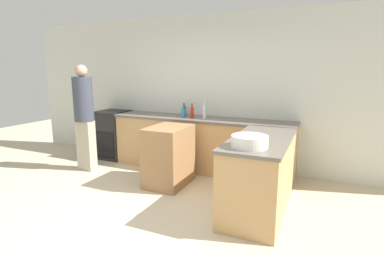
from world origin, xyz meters
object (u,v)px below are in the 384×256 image
(dish_soap_bottle, at_px, (183,113))
(hot_sauce_bottle, at_px, (192,112))
(mixing_bowl, at_px, (250,141))
(vinegar_bottle_clear, at_px, (204,112))
(olive_oil_bottle, at_px, (184,110))
(range_oven, at_px, (113,134))
(person_by_range, at_px, (84,114))
(island_table, at_px, (169,156))

(dish_soap_bottle, height_order, hot_sauce_bottle, hot_sauce_bottle)
(mixing_bowl, bearing_deg, vinegar_bottle_clear, 126.43)
(olive_oil_bottle, bearing_deg, range_oven, -173.43)
(dish_soap_bottle, relative_size, person_by_range, 0.10)
(mixing_bowl, bearing_deg, olive_oil_bottle, 132.51)
(vinegar_bottle_clear, xyz_separation_m, hot_sauce_bottle, (-0.24, 0.01, -0.02))
(olive_oil_bottle, distance_m, vinegar_bottle_clear, 0.56)
(hot_sauce_bottle, bearing_deg, vinegar_bottle_clear, -3.32)
(mixing_bowl, xyz_separation_m, dish_soap_bottle, (-1.57, 1.59, 0.01))
(vinegar_bottle_clear, bearing_deg, mixing_bowl, -53.57)
(mixing_bowl, height_order, hot_sauce_bottle, hot_sauce_bottle)
(olive_oil_bottle, distance_m, hot_sauce_bottle, 0.35)
(vinegar_bottle_clear, xyz_separation_m, person_by_range, (-1.93, -0.76, -0.05))
(olive_oil_bottle, bearing_deg, person_by_range, -144.76)
(range_oven, xyz_separation_m, island_table, (1.74, -0.86, -0.01))
(olive_oil_bottle, bearing_deg, vinegar_bottle_clear, -26.04)
(mixing_bowl, distance_m, olive_oil_bottle, 2.44)
(vinegar_bottle_clear, distance_m, person_by_range, 2.07)
(olive_oil_bottle, relative_size, dish_soap_bottle, 1.18)
(olive_oil_bottle, bearing_deg, hot_sauce_bottle, -41.05)
(dish_soap_bottle, bearing_deg, mixing_bowl, -45.51)
(olive_oil_bottle, xyz_separation_m, vinegar_bottle_clear, (0.50, -0.25, 0.04))
(range_oven, bearing_deg, olive_oil_bottle, 6.57)
(dish_soap_bottle, bearing_deg, olive_oil_bottle, 112.00)
(dish_soap_bottle, xyz_separation_m, hot_sauce_bottle, (0.18, -0.03, 0.03))
(island_table, distance_m, vinegar_bottle_clear, 1.02)
(mixing_bowl, relative_size, person_by_range, 0.22)
(range_oven, xyz_separation_m, olive_oil_bottle, (1.51, 0.17, 0.55))
(vinegar_bottle_clear, distance_m, dish_soap_bottle, 0.42)
(range_oven, xyz_separation_m, mixing_bowl, (3.15, -1.62, 0.52))
(island_table, relative_size, person_by_range, 0.50)
(dish_soap_bottle, distance_m, person_by_range, 1.71)
(dish_soap_bottle, distance_m, hot_sauce_bottle, 0.19)
(range_oven, distance_m, person_by_range, 0.99)
(olive_oil_bottle, bearing_deg, dish_soap_bottle, -68.00)
(hot_sauce_bottle, bearing_deg, olive_oil_bottle, 138.95)
(island_table, distance_m, hot_sauce_bottle, 0.98)
(island_table, relative_size, olive_oil_bottle, 4.10)
(hot_sauce_bottle, bearing_deg, dish_soap_bottle, 171.56)
(dish_soap_bottle, height_order, person_by_range, person_by_range)
(island_table, xyz_separation_m, vinegar_bottle_clear, (0.27, 0.79, 0.60))
(island_table, bearing_deg, dish_soap_bottle, 100.44)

